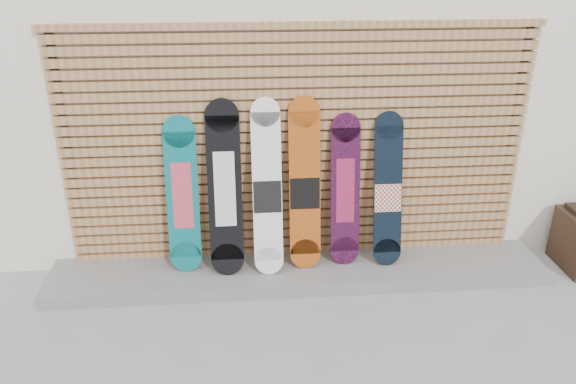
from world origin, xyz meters
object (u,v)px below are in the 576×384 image
snowboard_0 (182,196)px  snowboard_3 (305,186)px  snowboard_4 (345,191)px  snowboard_5 (388,191)px  snowboard_1 (225,189)px  snowboard_2 (267,189)px

snowboard_0 → snowboard_3: bearing=-1.1°
snowboard_3 → snowboard_4: snowboard_3 is taller
snowboard_0 → snowboard_5: (1.86, -0.03, -0.01)m
snowboard_0 → snowboard_3: size_ratio=0.90×
snowboard_0 → snowboard_1: snowboard_1 is taller
snowboard_3 → snowboard_2: bearing=-173.4°
snowboard_0 → snowboard_5: 1.86m
snowboard_1 → snowboard_5: (1.48, 0.02, -0.08)m
snowboard_4 → snowboard_3: bearing=-176.5°
snowboard_0 → snowboard_1: size_ratio=0.91×
snowboard_1 → snowboard_3: bearing=2.3°
snowboard_3 → snowboard_4: size_ratio=1.12×
snowboard_0 → snowboard_5: bearing=-0.9°
snowboard_1 → snowboard_3: snowboard_3 is taller
snowboard_0 → snowboard_4: 1.47m
snowboard_2 → snowboard_5: 1.11m
snowboard_4 → snowboard_5: bearing=-4.4°
snowboard_2 → snowboard_3: bearing=6.6°
snowboard_3 → snowboard_5: 0.77m
snowboard_4 → snowboard_0: bearing=-179.9°
snowboard_0 → snowboard_4: snowboard_0 is taller
snowboard_4 → snowboard_1: bearing=-177.3°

